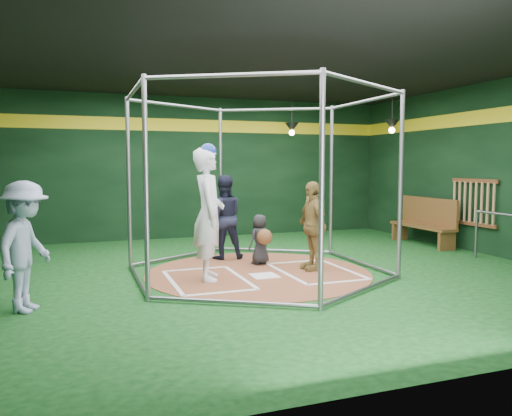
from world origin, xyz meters
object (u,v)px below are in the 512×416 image
object	(u,v)px
batter_figure	(209,213)
visitor_leopard	(312,226)
umpire	(223,217)
dugout_bench	(425,221)

from	to	relation	value
batter_figure	visitor_leopard	world-z (taller)	batter_figure
visitor_leopard	umpire	world-z (taller)	umpire
dugout_bench	batter_figure	bearing A→B (deg)	-162.51
dugout_bench	umpire	bearing A→B (deg)	-178.50
umpire	dugout_bench	xyz separation A→B (m)	(4.83, 0.13, -0.27)
visitor_leopard	umpire	distance (m)	1.90
dugout_bench	visitor_leopard	bearing A→B (deg)	-156.10
visitor_leopard	umpire	bearing A→B (deg)	-141.67
batter_figure	umpire	xyz separation A→B (m)	(0.71, 1.62, -0.25)
batter_figure	visitor_leopard	size ratio (longest dim) A/B	1.40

